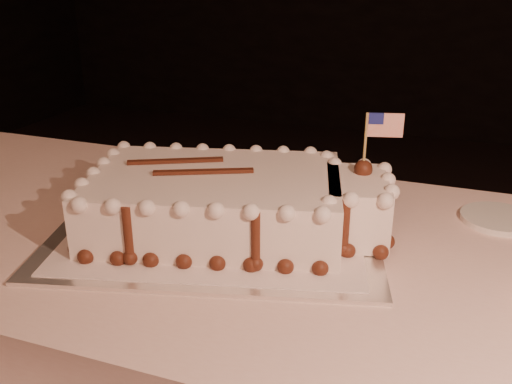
% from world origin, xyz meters
% --- Properties ---
extents(cake_board, '(0.70, 0.59, 0.01)m').
position_xyz_m(cake_board, '(-0.16, 0.60, 0.75)').
color(cake_board, silver).
rests_on(cake_board, banquet_table).
extents(doily, '(0.63, 0.54, 0.00)m').
position_xyz_m(doily, '(-0.16, 0.60, 0.76)').
color(doily, white).
rests_on(doily, cake_board).
extents(sheet_cake, '(0.60, 0.42, 0.23)m').
position_xyz_m(sheet_cake, '(-0.13, 0.61, 0.81)').
color(sheet_cake, white).
rests_on(sheet_cake, doily).
extents(side_plate, '(0.15, 0.15, 0.01)m').
position_xyz_m(side_plate, '(0.35, 0.84, 0.76)').
color(side_plate, white).
rests_on(side_plate, banquet_table).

